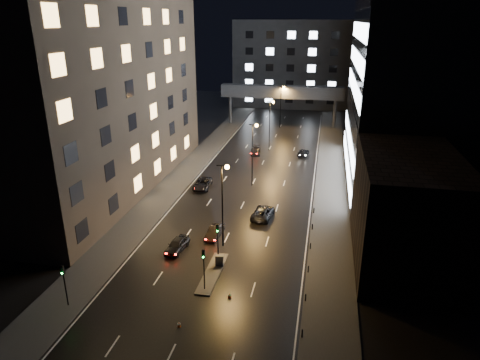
{
  "coord_description": "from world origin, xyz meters",
  "views": [
    {
      "loc": [
        10.83,
        -35.38,
        25.17
      ],
      "look_at": [
        -0.29,
        19.61,
        4.0
      ],
      "focal_mm": 32.0,
      "sensor_mm": 36.0,
      "label": 1
    }
  ],
  "objects_px": {
    "car_toward_b": "(303,153)",
    "car_toward_a": "(263,212)",
    "car_away_a": "(177,245)",
    "car_away_c": "(202,184)",
    "car_away_d": "(256,151)",
    "car_away_b": "(215,232)",
    "utility_cabinet": "(219,260)"
  },
  "relations": [
    {
      "from": "car_toward_b",
      "to": "car_toward_a",
      "type": "bearing_deg",
      "value": 90.42
    },
    {
      "from": "car_away_a",
      "to": "car_toward_b",
      "type": "xyz_separation_m",
      "value": [
        12.03,
        39.93,
        -0.08
      ]
    },
    {
      "from": "car_away_a",
      "to": "car_away_c",
      "type": "bearing_deg",
      "value": 104.43
    },
    {
      "from": "car_away_c",
      "to": "car_away_d",
      "type": "bearing_deg",
      "value": 71.64
    },
    {
      "from": "car_away_b",
      "to": "car_away_c",
      "type": "relative_size",
      "value": 0.77
    },
    {
      "from": "car_away_b",
      "to": "car_away_d",
      "type": "xyz_separation_m",
      "value": [
        -0.77,
        35.1,
        -0.0
      ]
    },
    {
      "from": "car_away_a",
      "to": "utility_cabinet",
      "type": "relative_size",
      "value": 3.57
    },
    {
      "from": "car_away_c",
      "to": "car_toward_a",
      "type": "xyz_separation_m",
      "value": [
        11.02,
        -8.7,
        -0.0
      ]
    },
    {
      "from": "car_away_d",
      "to": "car_toward_a",
      "type": "relative_size",
      "value": 0.87
    },
    {
      "from": "car_toward_b",
      "to": "utility_cabinet",
      "type": "height_order",
      "value": "utility_cabinet"
    },
    {
      "from": "car_away_a",
      "to": "car_toward_a",
      "type": "relative_size",
      "value": 0.81
    },
    {
      "from": "car_toward_a",
      "to": "utility_cabinet",
      "type": "relative_size",
      "value": 4.38
    },
    {
      "from": "car_away_a",
      "to": "car_away_d",
      "type": "relative_size",
      "value": 0.94
    },
    {
      "from": "car_away_d",
      "to": "car_away_a",
      "type": "bearing_deg",
      "value": -101.74
    },
    {
      "from": "car_toward_b",
      "to": "car_away_a",
      "type": "bearing_deg",
      "value": 80.7
    },
    {
      "from": "car_away_d",
      "to": "utility_cabinet",
      "type": "bearing_deg",
      "value": -93.75
    },
    {
      "from": "car_away_d",
      "to": "car_toward_b",
      "type": "relative_size",
      "value": 1.02
    },
    {
      "from": "car_toward_b",
      "to": "car_away_b",
      "type": "bearing_deg",
      "value": 84.01
    },
    {
      "from": "car_away_b",
      "to": "utility_cabinet",
      "type": "distance_m",
      "value": 6.75
    },
    {
      "from": "car_toward_b",
      "to": "car_away_c",
      "type": "bearing_deg",
      "value": 61.96
    },
    {
      "from": "car_toward_a",
      "to": "car_away_a",
      "type": "bearing_deg",
      "value": 58.0
    },
    {
      "from": "car_away_d",
      "to": "car_toward_a",
      "type": "height_order",
      "value": "car_toward_a"
    },
    {
      "from": "car_away_a",
      "to": "car_toward_a",
      "type": "distance_m",
      "value": 13.64
    },
    {
      "from": "car_toward_a",
      "to": "car_toward_b",
      "type": "bearing_deg",
      "value": -90.91
    },
    {
      "from": "car_away_b",
      "to": "car_away_d",
      "type": "distance_m",
      "value": 35.11
    },
    {
      "from": "car_away_b",
      "to": "car_away_d",
      "type": "relative_size",
      "value": 0.89
    },
    {
      "from": "car_away_c",
      "to": "car_toward_b",
      "type": "xyz_separation_m",
      "value": [
        14.63,
        20.5,
        -0.09
      ]
    },
    {
      "from": "car_away_c",
      "to": "utility_cabinet",
      "type": "xyz_separation_m",
      "value": [
        8.23,
        -21.79,
        0.02
      ]
    },
    {
      "from": "car_toward_a",
      "to": "utility_cabinet",
      "type": "distance_m",
      "value": 13.38
    },
    {
      "from": "car_away_b",
      "to": "car_toward_b",
      "type": "height_order",
      "value": "car_away_b"
    },
    {
      "from": "car_away_a",
      "to": "car_away_b",
      "type": "distance_m",
      "value": 5.29
    },
    {
      "from": "car_away_a",
      "to": "car_toward_b",
      "type": "distance_m",
      "value": 41.71
    }
  ]
}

